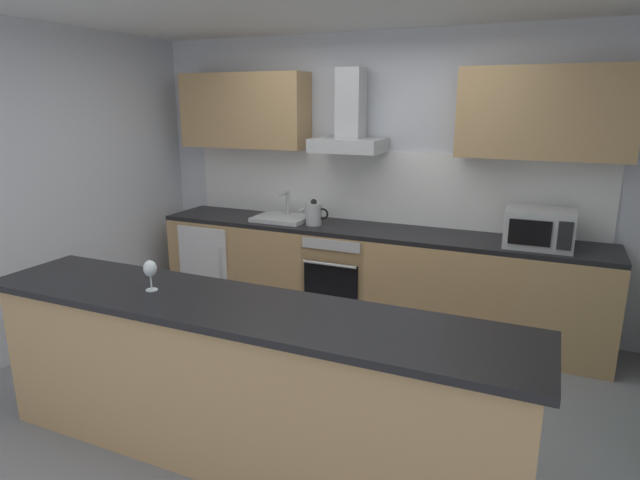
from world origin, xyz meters
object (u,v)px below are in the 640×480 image
Objects in this scene: kettle at (314,214)px; wine_glass at (150,270)px; refrigerator at (220,260)px; oven at (343,273)px; sink at (282,218)px; range_hood at (350,126)px; microwave at (539,228)px.

wine_glass is at bearing -91.75° from kettle.
refrigerator is 4.78× the size of wine_glass.
kettle reaches higher than refrigerator.
oven is at bearing 0.12° from refrigerator.
oven is 2.77× the size of kettle.
sink is at bearing 172.75° from kettle.
kettle is at bearing -172.99° from oven.
kettle is (-0.27, -0.03, 0.55)m from oven.
microwave is at bearing -5.50° from range_hood.
sink reaches higher than wine_glass.
sink is (0.73, 0.01, 0.50)m from refrigerator.
oven is 1.74m from microwave.
microwave is (1.63, -0.03, 0.59)m from oven.
kettle reaches higher than wine_glass.
sink is 2.81× the size of wine_glass.
oven is 0.94× the size of refrigerator.
sink is at bearing 1.08° from refrigerator.
range_hood reaches higher than sink.
wine_glass is (1.02, -2.12, 0.65)m from refrigerator.
microwave reaches higher than sink.
range_hood is 4.05× the size of wine_glass.
kettle is (0.35, -0.04, 0.08)m from sink.
refrigerator is 1.92m from range_hood.
sink reaches higher than kettle.
refrigerator is 1.70× the size of sink.
kettle is 1.62× the size of wine_glass.
wine_glass is (-0.34, -2.25, -0.71)m from range_hood.
microwave is 2.88m from wine_glass.
wine_glass is at bearing -99.05° from oven.
microwave is 2.26m from sink.
microwave is 1.80m from range_hood.
wine_glass is (-0.06, -2.09, 0.07)m from kettle.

